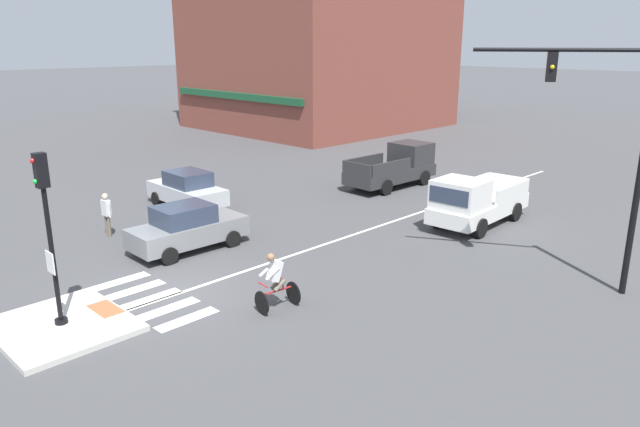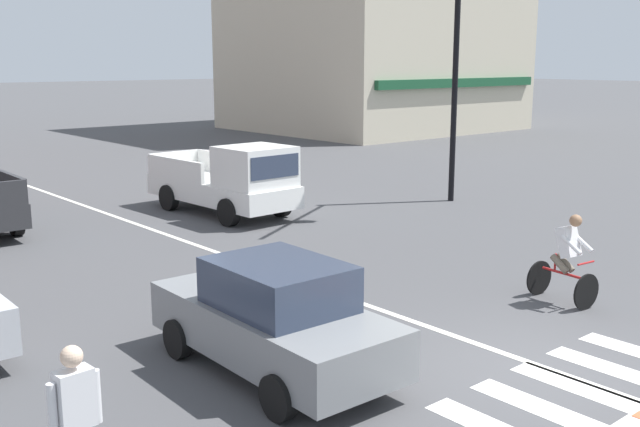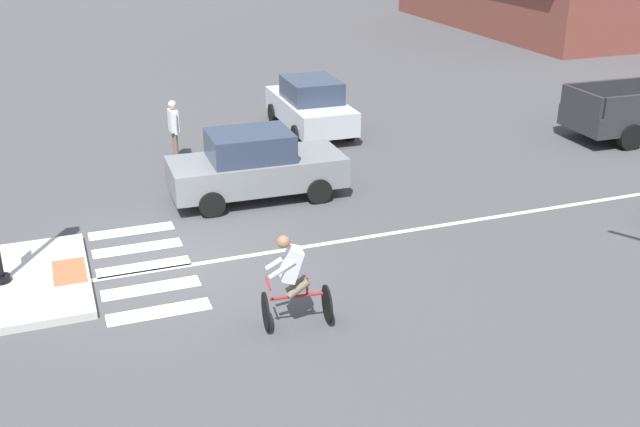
{
  "view_description": "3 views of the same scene",
  "coord_description": "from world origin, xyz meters",
  "views": [
    {
      "loc": [
        14.38,
        -8.19,
        7.1
      ],
      "look_at": [
        1.39,
        4.86,
        1.71
      ],
      "focal_mm": 33.13,
      "sensor_mm": 36.0,
      "label": 1
    },
    {
      "loc": [
        -8.8,
        -5.49,
        4.37
      ],
      "look_at": [
        0.32,
        5.14,
        1.47
      ],
      "focal_mm": 41.63,
      "sensor_mm": 36.0,
      "label": 2
    },
    {
      "loc": [
        13.57,
        -1.94,
        6.69
      ],
      "look_at": [
        1.01,
        2.71,
        1.05
      ],
      "focal_mm": 42.5,
      "sensor_mm": 36.0,
      "label": 3
    }
  ],
  "objects": [
    {
      "name": "ground_plane",
      "position": [
        0.0,
        0.0,
        0.0
      ],
      "size": [
        300.0,
        300.0,
        0.0
      ],
      "primitive_type": "plane",
      "color": "#474749"
    },
    {
      "name": "traffic_island",
      "position": [
        0.0,
        -3.15,
        0.07
      ],
      "size": [
        3.44,
        3.07,
        0.15
      ],
      "primitive_type": "cube",
      "color": "beige",
      "rests_on": "ground"
    },
    {
      "name": "tactile_pad_front",
      "position": [
        0.0,
        -1.96,
        0.15
      ],
      "size": [
        1.1,
        0.6,
        0.01
      ],
      "primitive_type": "cube",
      "color": "#DB5B38",
      "rests_on": "traffic_island"
    },
    {
      "name": "crosswalk_stripe_a",
      "position": [
        -1.84,
        -0.59,
        0.0
      ],
      "size": [
        0.44,
        1.8,
        0.01
      ],
      "primitive_type": "cube",
      "color": "silver",
      "rests_on": "ground"
    },
    {
      "name": "crosswalk_stripe_b",
      "position": [
        -0.92,
        -0.59,
        0.0
      ],
      "size": [
        0.44,
        1.8,
        0.01
      ],
      "primitive_type": "cube",
      "color": "silver",
      "rests_on": "ground"
    },
    {
      "name": "crosswalk_stripe_c",
      "position": [
        0.0,
        -0.59,
        0.0
      ],
      "size": [
        0.44,
        1.8,
        0.01
      ],
      "primitive_type": "cube",
      "color": "silver",
      "rests_on": "ground"
    },
    {
      "name": "crosswalk_stripe_d",
      "position": [
        0.92,
        -0.59,
        0.0
      ],
      "size": [
        0.44,
        1.8,
        0.01
      ],
      "primitive_type": "cube",
      "color": "silver",
      "rests_on": "ground"
    },
    {
      "name": "crosswalk_stripe_e",
      "position": [
        1.84,
        -0.59,
        0.0
      ],
      "size": [
        0.44,
        1.8,
        0.01
      ],
      "primitive_type": "cube",
      "color": "silver",
      "rests_on": "ground"
    },
    {
      "name": "lane_centre_line",
      "position": [
        0.22,
        10.0,
        0.0
      ],
      "size": [
        0.14,
        28.0,
        0.01
      ],
      "primitive_type": "cube",
      "color": "silver",
      "rests_on": "ground"
    },
    {
      "name": "car_silver_cross_left",
      "position": [
        -7.58,
        5.57,
        0.81
      ],
      "size": [
        4.14,
        1.92,
        1.64
      ],
      "color": "silver",
      "rests_on": "ground"
    },
    {
      "name": "car_grey_westbound_near",
      "position": [
        -2.81,
        2.48,
        0.81
      ],
      "size": [
        1.92,
        4.14,
        1.64
      ],
      "color": "slate",
      "rests_on": "ground"
    },
    {
      "name": "cyclist",
      "position": [
        3.07,
        1.46,
        0.87
      ],
      "size": [
        0.78,
        1.16,
        1.68
      ],
      "color": "black",
      "rests_on": "ground"
    },
    {
      "name": "pedestrian_at_curb_left",
      "position": [
        -6.24,
        1.19,
        0.98
      ],
      "size": [
        0.55,
        0.24,
        1.67
      ],
      "color": "#6B6051",
      "rests_on": "ground"
    }
  ]
}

